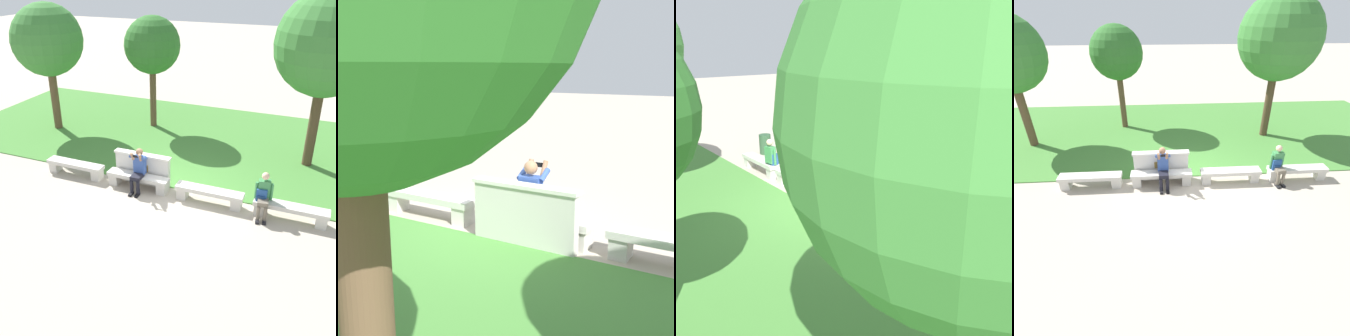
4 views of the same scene
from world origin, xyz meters
TOP-DOWN VIEW (x-y plane):
  - ground_plane at (0.00, 0.00)m, footprint 80.00×80.00m
  - grass_strip at (0.00, 4.38)m, footprint 20.71×8.00m
  - bench_main at (-3.38, 0.00)m, footprint 1.96×0.40m
  - bench_near at (-1.13, 0.00)m, footprint 1.96×0.40m
  - bench_mid at (1.13, 0.00)m, footprint 1.96×0.40m
  - bench_far at (3.38, 0.00)m, footprint 1.96×0.40m
  - backrest_wall_with_plaque at (-1.13, 0.34)m, footprint 1.82×0.24m
  - person_photographer at (-1.06, -0.08)m, footprint 0.48×0.74m
  - person_distant at (2.64, -0.07)m, footprint 0.48×0.71m
  - backpack at (2.59, -0.04)m, footprint 0.28×0.24m
  - tree_left_background at (-2.89, 5.04)m, footprint 2.22×2.22m
  - tree_right_background at (3.50, 3.63)m, footprint 3.16×3.16m

SIDE VIEW (x-z plane):
  - ground_plane at x=0.00m, z-range 0.00..0.00m
  - grass_strip at x=0.00m, z-range 0.00..0.03m
  - bench_main at x=-3.38m, z-range 0.07..0.52m
  - bench_near at x=-1.13m, z-range 0.07..0.52m
  - bench_mid at x=1.13m, z-range 0.07..0.52m
  - bench_far at x=3.38m, z-range 0.07..0.52m
  - backrest_wall_with_plaque at x=-1.13m, z-range 0.01..1.02m
  - backpack at x=2.59m, z-range 0.41..0.84m
  - person_distant at x=2.64m, z-range 0.04..1.30m
  - person_photographer at x=-1.06m, z-range 0.08..1.40m
  - tree_left_background at x=-2.89m, z-range 1.09..5.55m
  - tree_right_background at x=3.50m, z-range 1.19..6.77m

